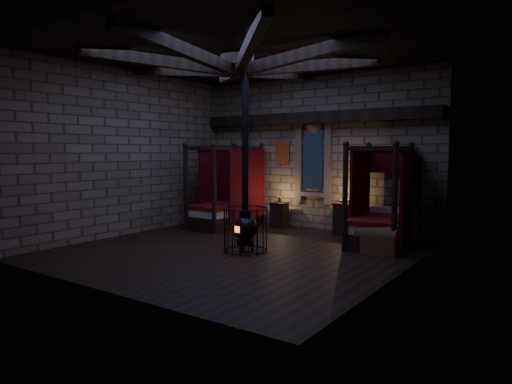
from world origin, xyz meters
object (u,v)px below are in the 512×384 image
Objects in this scene: trunk_left at (202,220)px; trunk_right at (378,239)px; bed_left at (227,207)px; stove at (245,224)px; bed_right at (380,220)px.

trunk_left is 0.98× the size of trunk_right.
stove reaches higher than bed_left.
bed_right is at bearing 3.27° from trunk_left.
bed_right reaches higher than trunk_left.
trunk_left is 3.10m from stove.
bed_left is at bearing 168.06° from trunk_right.
trunk_left is 5.00m from trunk_right.
bed_right is at bearing 55.16° from stove.
stove reaches higher than trunk_right.
bed_right reaches higher than trunk_right.
stove is (2.65, -1.58, 0.32)m from trunk_left.
bed_right is 2.54× the size of trunk_right.
bed_left reaches higher than bed_right.
bed_left is 4.44m from bed_right.
stove reaches higher than trunk_left.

